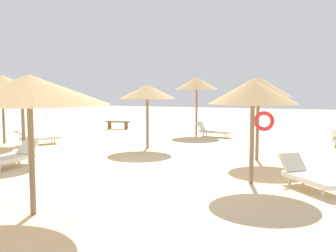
# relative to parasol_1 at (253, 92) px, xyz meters

# --- Properties ---
(ground_plane) EXTENTS (80.00, 80.00, 0.00)m
(ground_plane) POSITION_rel_parasol_1_xyz_m (-3.32, -0.57, -2.43)
(ground_plane) COLOR beige
(parasol_1) EXTENTS (2.31, 2.31, 2.76)m
(parasol_1) POSITION_rel_parasol_1_xyz_m (0.00, 0.00, 0.00)
(parasol_1) COLOR #75604C
(parasol_1) RESTS_ON ground
(parasol_2) EXTENTS (3.05, 3.05, 3.13)m
(parasol_2) POSITION_rel_parasol_1_xyz_m (-11.84, 3.42, 0.37)
(parasol_2) COLOR #75604C
(parasol_2) RESTS_ON ground
(parasol_3) EXTENTS (2.38, 2.38, 3.15)m
(parasol_3) POSITION_rel_parasol_1_xyz_m (-4.67, 10.15, 0.37)
(parasol_3) COLOR #75604C
(parasol_3) RESTS_ON ground
(parasol_4) EXTENTS (2.53, 2.53, 2.79)m
(parasol_4) POSITION_rel_parasol_1_xyz_m (-8.22, 0.70, 0.02)
(parasol_4) COLOR #75604C
(parasol_4) RESTS_ON ground
(parasol_6) EXTENTS (2.40, 2.40, 2.68)m
(parasol_6) POSITION_rel_parasol_1_xyz_m (-5.11, 4.58, -0.06)
(parasol_6) COLOR #75604C
(parasol_6) RESTS_ON ground
(parasol_7) EXTENTS (3.14, 3.14, 2.78)m
(parasol_7) POSITION_rel_parasol_1_xyz_m (-3.66, -4.07, 0.05)
(parasol_7) COLOR #75604C
(parasol_7) RESTS_ON ground
(parasol_8) EXTENTS (2.30, 2.30, 2.92)m
(parasol_8) POSITION_rel_parasol_1_xyz_m (-0.36, 3.47, 0.11)
(parasol_8) COLOR #75604C
(parasol_8) RESTS_ON ground
(lounger_1) EXTENTS (1.71, 1.81, 0.79)m
(lounger_1) POSITION_rel_parasol_1_xyz_m (1.43, 0.02, -2.11)
(lounger_1) COLOR silver
(lounger_1) RESTS_ON ground
(lounger_2) EXTENTS (1.56, 1.95, 0.68)m
(lounger_2) POSITION_rel_parasol_1_xyz_m (-10.17, 3.66, -2.12)
(lounger_2) COLOR silver
(lounger_2) RESTS_ON ground
(lounger_3) EXTENTS (1.93, 0.87, 0.77)m
(lounger_3) POSITION_rel_parasol_1_xyz_m (-3.48, 9.31, -2.11)
(lounger_3) COLOR silver
(lounger_3) RESTS_ON ground
(lounger_4) EXTENTS (0.71, 1.89, 0.76)m
(lounger_4) POSITION_rel_parasol_1_xyz_m (-7.50, -0.59, -2.11)
(lounger_4) COLOR silver
(lounger_4) RESTS_ON ground
(bench_0) EXTENTS (1.55, 0.64, 0.49)m
(bench_0) POSITION_rel_parasol_1_xyz_m (-10.11, 11.00, -2.08)
(bench_0) COLOR brown
(bench_0) RESTS_ON ground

